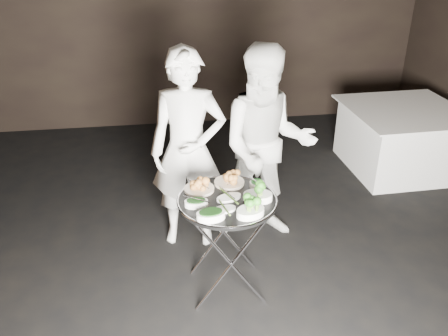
{
  "coord_description": "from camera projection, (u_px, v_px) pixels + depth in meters",
  "views": [
    {
      "loc": [
        -0.53,
        -2.74,
        2.47
      ],
      "look_at": [
        -0.09,
        0.18,
        0.95
      ],
      "focal_mm": 38.0,
      "sensor_mm": 36.0,
      "label": 1
    }
  ],
  "objects": [
    {
      "name": "spinach_bowl_a",
      "position": [
        196.0,
        202.0,
        3.18
      ],
      "size": [
        0.16,
        0.11,
        0.07
      ],
      "rotation": [
        0.0,
        0.0,
        -0.05
      ],
      "color": "white",
      "rests_on": "serving_tray"
    },
    {
      "name": "asparagus_plate_b",
      "position": [
        224.0,
        209.0,
        3.14
      ],
      "size": [
        0.18,
        0.12,
        0.03
      ],
      "rotation": [
        0.0,
        0.0,
        0.21
      ],
      "color": "white",
      "rests_on": "serving_tray"
    },
    {
      "name": "waiter_left",
      "position": [
        188.0,
        151.0,
        3.82
      ],
      "size": [
        0.67,
        0.5,
        1.68
      ],
      "primitive_type": "imported",
      "rotation": [
        0.0,
        0.0,
        -0.16
      ],
      "color": "white",
      "rests_on": "floor"
    },
    {
      "name": "broccoli_bowl_a",
      "position": [
        258.0,
        195.0,
        3.25
      ],
      "size": [
        0.22,
        0.18,
        0.08
      ],
      "rotation": [
        0.0,
        0.0,
        -0.18
      ],
      "color": "white",
      "rests_on": "serving_tray"
    },
    {
      "name": "broccoli_bowl_b",
      "position": [
        250.0,
        211.0,
        3.07
      ],
      "size": [
        0.23,
        0.2,
        0.08
      ],
      "rotation": [
        0.0,
        0.0,
        0.35
      ],
      "color": "white",
      "rests_on": "serving_tray"
    },
    {
      "name": "dining_table",
      "position": [
        401.0,
        139.0,
        5.26
      ],
      "size": [
        1.23,
        1.23,
        0.7
      ],
      "rotation": [
        0.0,
        0.0,
        0.03
      ],
      "color": "white",
      "rests_on": "floor"
    },
    {
      "name": "tray_stand",
      "position": [
        227.0,
        241.0,
        3.43
      ],
      "size": [
        0.52,
        0.44,
        0.77
      ],
      "rotation": [
        0.0,
        0.0,
        0.05
      ],
      "color": "silver",
      "rests_on": "floor"
    },
    {
      "name": "spinach_bowl_b",
      "position": [
        211.0,
        214.0,
        3.04
      ],
      "size": [
        0.2,
        0.15,
        0.08
      ],
      "rotation": [
        0.0,
        0.0,
        0.12
      ],
      "color": "white",
      "rests_on": "serving_tray"
    },
    {
      "name": "greens_bowl",
      "position": [
        257.0,
        183.0,
        3.41
      ],
      "size": [
        0.11,
        0.11,
        0.06
      ],
      "rotation": [
        0.0,
        0.0,
        0.41
      ],
      "color": "white",
      "rests_on": "serving_tray"
    },
    {
      "name": "floor",
      "position": [
        239.0,
        291.0,
        3.62
      ],
      "size": [
        6.0,
        7.0,
        0.05
      ],
      "primitive_type": "cube",
      "color": "black",
      "rests_on": "ground"
    },
    {
      "name": "asparagus_plate_a",
      "position": [
        229.0,
        197.0,
        3.27
      ],
      "size": [
        0.21,
        0.16,
        0.04
      ],
      "rotation": [
        0.0,
        0.0,
        0.37
      ],
      "color": "white",
      "rests_on": "serving_tray"
    },
    {
      "name": "serving_tray",
      "position": [
        227.0,
        201.0,
        3.27
      ],
      "size": [
        0.7,
        0.7,
        0.04
      ],
      "color": "black",
      "rests_on": "tray_stand"
    },
    {
      "name": "waiter_right",
      "position": [
        267.0,
        146.0,
        3.91
      ],
      "size": [
        0.89,
        0.73,
        1.69
      ],
      "primitive_type": "imported",
      "rotation": [
        0.0,
        0.0,
        -0.11
      ],
      "color": "white",
      "rests_on": "floor"
    },
    {
      "name": "potato_plate_a",
      "position": [
        199.0,
        186.0,
        3.37
      ],
      "size": [
        0.22,
        0.22,
        0.08
      ],
      "rotation": [
        0.0,
        0.0,
        0.17
      ],
      "color": "beige",
      "rests_on": "serving_tray"
    },
    {
      "name": "wall_back",
      "position": [
        193.0,
        11.0,
        6.03
      ],
      "size": [
        6.0,
        0.05,
        3.0
      ],
      "primitive_type": "cube",
      "color": "black",
      "rests_on": "floor"
    },
    {
      "name": "serving_utensils",
      "position": [
        228.0,
        188.0,
        3.31
      ],
      "size": [
        0.58,
        0.44,
        0.01
      ],
      "color": "silver",
      "rests_on": "serving_tray"
    },
    {
      "name": "potato_plate_b",
      "position": [
        229.0,
        179.0,
        3.45
      ],
      "size": [
        0.23,
        0.23,
        0.08
      ],
      "rotation": [
        0.0,
        0.0,
        -0.41
      ],
      "color": "beige",
      "rests_on": "serving_tray"
    }
  ]
}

